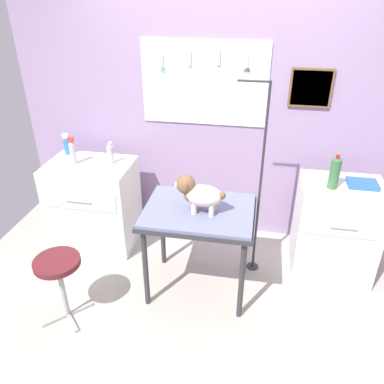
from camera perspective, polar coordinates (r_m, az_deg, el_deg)
The scene contains 13 objects.
ground at distance 3.28m, azimuth 0.91°, elevation -17.64°, with size 4.40×4.00×0.04m, color #ADA799.
rear_wall_panel at distance 3.72m, azimuth 4.46°, elevation 10.03°, with size 4.00×0.09×2.30m.
grooming_table at distance 3.04m, azimuth 1.02°, elevation -3.94°, with size 0.88×0.66×0.80m.
grooming_arm at distance 3.26m, azimuth 9.93°, elevation 0.08°, with size 0.29×0.11×1.73m.
dog at distance 2.88m, azimuth 0.97°, elevation -0.22°, with size 0.41×0.20×0.29m.
counter_left at distance 3.90m, azimuth -14.42°, elevation -1.70°, with size 0.80×0.58×0.86m.
cabinet_right at distance 3.61m, azimuth 20.57°, elevation -5.26°, with size 0.68×0.54×0.89m.
stool at distance 3.08m, azimuth -19.31°, elevation -11.04°, with size 0.34×0.34×0.57m.
detangler_spray at distance 3.96m, azimuth -18.16°, elevation 6.64°, with size 0.06×0.06×0.21m.
spray_bottle_short at distance 3.64m, azimuth -12.08°, elevation 5.51°, with size 0.06×0.06×0.22m.
conditioner_bottle at distance 3.71m, azimuth -17.42°, elevation 5.69°, with size 0.05×0.05×0.26m.
soda_bottle at distance 3.26m, azimuth 20.54°, elevation 2.72°, with size 0.08×0.08×0.29m.
supply_tray at distance 3.44m, azimuth 24.12°, elevation 1.12°, with size 0.24×0.18×0.04m.
Camera 1 is at (0.37, -2.23, 2.36)m, focal length 35.68 mm.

